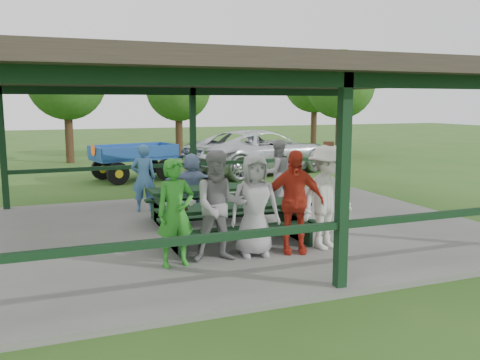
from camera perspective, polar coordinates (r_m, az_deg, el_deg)
name	(u,v)px	position (r m, az deg, el deg)	size (l,w,h in m)	color
ground	(243,231)	(10.84, 0.33, -5.74)	(90.00, 90.00, 0.00)	#2C561B
concrete_slab	(243,229)	(10.82, 0.33, -5.49)	(10.00, 8.00, 0.10)	slate
pavilion_structure	(243,79)	(10.50, 0.34, 11.24)	(10.60, 8.60, 3.24)	black
picnic_table_near	(237,219)	(9.41, -0.35, -4.35)	(2.72, 1.39, 0.75)	black
picnic_table_far	(205,200)	(11.26, -3.95, -2.24)	(2.45, 1.39, 0.75)	black
table_setting	(226,203)	(9.29, -1.60, -2.60)	(2.40, 0.45, 0.10)	white
contestant_green	(175,213)	(8.14, -7.26, -3.70)	(0.63, 0.41, 1.73)	#2E9227
contestant_grey_left	(220,206)	(8.33, -2.31, -2.95)	(0.89, 0.70, 1.84)	gray
contestant_grey_mid	(255,205)	(8.63, 1.65, -2.86)	(0.85, 0.56, 1.75)	#9B9B9E
contestant_red	(294,202)	(8.84, 6.05, -2.43)	(1.06, 0.44, 1.80)	red
contestant_white_fedora	(327,197)	(9.17, 9.77, -1.88)	(1.36, 1.03, 1.93)	silver
spectator_lblue	(192,183)	(12.09, -5.42, -0.33)	(1.33, 0.42, 1.43)	#7B94BF
spectator_blue	(144,178)	(12.39, -10.78, 0.23)	(0.59, 0.39, 1.62)	teal
spectator_grey	(277,173)	(12.85, 4.19, 0.82)	(0.82, 0.64, 1.69)	#969699
pickup_truck	(261,151)	(19.66, 2.38, 3.24)	(2.77, 6.00, 1.67)	silver
farm_trailer	(134,161)	(18.21, -11.80, 2.08)	(3.85, 2.23, 1.34)	#1A4693
tree_left	(66,82)	(24.12, -18.91, 10.40)	(3.42, 3.42, 5.35)	#362315
tree_mid	(178,89)	(25.48, -6.94, 10.08)	(3.17, 3.17, 4.95)	#362315
tree_right	(340,85)	(25.96, 11.21, 10.46)	(3.38, 3.38, 5.28)	#362315
tree_far_right	(315,82)	(31.35, 8.39, 10.84)	(3.71, 3.71, 5.80)	#362315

